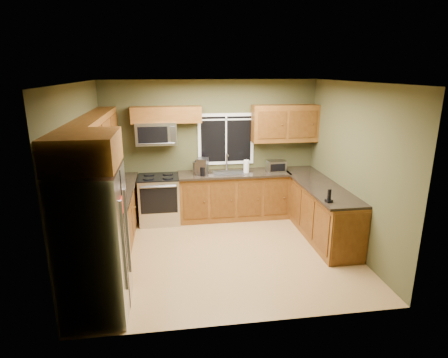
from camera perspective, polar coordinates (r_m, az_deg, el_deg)
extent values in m
plane|color=#9A7444|center=(6.24, 0.01, -11.12)|extent=(4.20, 4.20, 0.00)
plane|color=white|center=(5.54, 0.01, 14.52)|extent=(4.20, 4.20, 0.00)
plane|color=#424224|center=(7.48, -1.99, 4.54)|extent=(4.20, 0.00, 4.20)
plane|color=#424224|center=(4.06, 3.72, -5.75)|extent=(4.20, 0.00, 4.20)
plane|color=#424224|center=(5.83, -20.86, 0.07)|extent=(0.00, 3.60, 3.60)
plane|color=#424224|center=(6.38, 19.01, 1.60)|extent=(0.00, 3.60, 3.60)
cube|color=white|center=(7.46, 0.31, 6.10)|extent=(1.12, 0.03, 1.02)
cube|color=black|center=(7.45, 0.32, 6.08)|extent=(1.00, 0.01, 0.90)
cube|color=white|center=(7.45, 0.32, 6.07)|extent=(0.03, 0.01, 0.90)
cube|color=white|center=(7.39, 0.33, 9.05)|extent=(1.00, 0.01, 0.03)
cube|color=brown|center=(6.50, -16.62, -6.29)|extent=(0.60, 2.65, 0.90)
cube|color=black|center=(6.34, -16.73, -2.35)|extent=(0.65, 2.65, 0.04)
cube|color=brown|center=(7.49, 1.49, -2.59)|extent=(2.17, 0.60, 0.90)
cube|color=black|center=(7.32, 1.55, 0.83)|extent=(2.17, 0.65, 0.04)
cube|color=brown|center=(7.00, 14.12, -4.47)|extent=(0.60, 2.50, 0.90)
cube|color=#552F0F|center=(5.95, 18.70, -8.66)|extent=(0.56, 0.02, 0.82)
cube|color=black|center=(6.84, 14.20, -0.80)|extent=(0.65, 2.50, 0.04)
cube|color=brown|center=(6.14, -18.93, 5.94)|extent=(0.33, 2.65, 0.72)
cube|color=brown|center=(7.16, -8.78, 9.68)|extent=(1.30, 0.33, 0.30)
cube|color=brown|center=(7.53, 9.26, 8.36)|extent=(1.30, 0.33, 0.72)
cube|color=brown|center=(4.36, -20.61, 4.12)|extent=(0.72, 0.90, 0.38)
cube|color=#B7B7BC|center=(4.71, -19.23, -9.41)|extent=(0.72, 0.90, 1.80)
cube|color=slate|center=(4.45, -15.02, -9.87)|extent=(0.03, 0.04, 1.10)
cube|color=slate|center=(4.82, -14.51, -7.79)|extent=(0.03, 0.04, 1.10)
cube|color=black|center=(4.66, -14.77, -9.35)|extent=(0.01, 0.02, 1.78)
cube|color=red|center=(4.37, -15.31, -3.98)|extent=(0.01, 0.14, 0.20)
cube|color=#B7B7BC|center=(7.37, -9.79, -3.14)|extent=(0.76, 0.65, 0.90)
cube|color=black|center=(7.23, -9.97, 0.26)|extent=(0.76, 0.64, 0.03)
cube|color=black|center=(7.02, -9.88, -3.26)|extent=(0.68, 0.02, 0.50)
cylinder|color=slate|center=(6.92, -9.99, -1.21)|extent=(0.64, 0.04, 0.04)
cylinder|color=black|center=(7.10, -11.45, 0.08)|extent=(0.20, 0.20, 0.01)
cylinder|color=black|center=(7.08, -8.55, 0.20)|extent=(0.20, 0.20, 0.01)
cylinder|color=black|center=(7.37, -11.35, 0.69)|extent=(0.20, 0.20, 0.01)
cylinder|color=black|center=(7.35, -8.55, 0.80)|extent=(0.20, 0.20, 0.01)
cube|color=#B7B7BC|center=(7.18, -10.26, 6.89)|extent=(0.76, 0.38, 0.42)
cube|color=black|center=(6.99, -10.80, 6.61)|extent=(0.54, 0.01, 0.30)
cube|color=slate|center=(6.99, -7.75, 6.74)|extent=(0.10, 0.01, 0.30)
cylinder|color=slate|center=(7.00, -10.24, 5.32)|extent=(0.66, 0.02, 0.02)
cube|color=slate|center=(7.31, 0.66, 0.92)|extent=(0.60, 0.42, 0.02)
cylinder|color=#B7B7BC|center=(7.45, 0.42, 2.62)|extent=(0.03, 0.03, 0.34)
cylinder|color=#B7B7BC|center=(7.34, 0.52, 3.69)|extent=(0.03, 0.18, 0.03)
cube|color=#B7B7BC|center=(7.45, 7.92, 1.98)|extent=(0.37, 0.29, 0.22)
cube|color=black|center=(7.32, 8.21, 1.72)|extent=(0.30, 0.04, 0.15)
cube|color=slate|center=(7.15, -3.29, 1.93)|extent=(0.26, 0.28, 0.32)
cylinder|color=black|center=(7.09, -3.22, 1.17)|extent=(0.15, 0.15, 0.17)
cylinder|color=#B7B7BC|center=(7.32, -4.24, 1.81)|extent=(0.15, 0.15, 0.22)
cone|color=black|center=(7.28, -4.26, 2.78)|extent=(0.10, 0.10, 0.06)
cylinder|color=white|center=(7.30, 3.41, 1.94)|extent=(0.14, 0.14, 0.25)
cylinder|color=slate|center=(7.27, 3.43, 2.95)|extent=(0.02, 0.02, 0.04)
imported|color=red|center=(7.32, -2.96, 2.15)|extent=(0.13, 0.13, 0.29)
imported|color=white|center=(7.26, -3.68, 1.53)|extent=(0.18, 0.18, 0.17)
cube|color=black|center=(5.91, 15.68, -3.22)|extent=(0.11, 0.11, 0.04)
cube|color=black|center=(5.88, 15.75, -2.28)|extent=(0.05, 0.04, 0.16)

